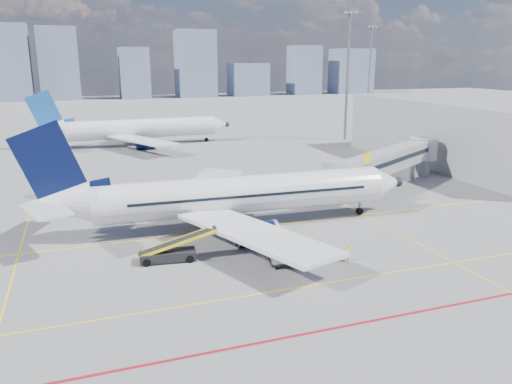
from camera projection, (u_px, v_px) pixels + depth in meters
ground at (269, 258)px, 42.01m from camera, size 420.00×420.00×0.00m
apron_markings at (280, 277)px, 38.26m from camera, size 90.00×35.12×0.01m
jet_bridge at (393, 160)px, 64.05m from camera, size 23.55×15.78×6.30m
terminal_block at (450, 134)px, 77.33m from camera, size 10.00×42.00×10.00m
floodlight_mast_ne at (347, 73)px, 100.92m from camera, size 3.20×0.61×25.45m
floodlight_mast_far at (370, 69)px, 141.53m from camera, size 3.20×0.61×25.45m
distant_skyline at (112, 71)px, 212.51m from camera, size 250.58×14.77×30.22m
main_aircraft at (227, 196)px, 48.89m from camera, size 38.73×33.73×11.29m
second_aircraft at (134, 129)px, 96.57m from camera, size 38.22×33.29×11.14m
baggage_tug at (300, 249)px, 41.83m from camera, size 2.60×1.77×1.69m
cargo_dolly at (292, 252)px, 40.35m from camera, size 3.91×2.21×2.03m
belt_loader at (170, 253)px, 41.25m from camera, size 6.63×2.23×2.67m
ramp_worker at (349, 253)px, 41.12m from camera, size 0.50×0.64×1.53m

